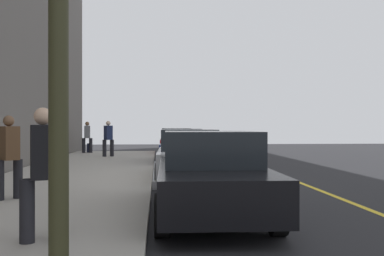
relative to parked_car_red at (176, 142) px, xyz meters
The scene contains 13 objects.
ground_plane 12.52m from the parked_car_red, ahead, with size 56.00×56.00×0.00m, color black.
sidewalk 12.99m from the parked_car_red, 15.71° to the right, with size 28.00×4.60×0.15m, color #A39E93.
lane_stripe_centre 12.87m from the parked_car_red, 13.45° to the left, with size 28.00×0.14×0.01m, color gold.
snow_bank_curb 10.85m from the parked_car_red, ahead, with size 6.75×0.56×0.22m, color white.
parked_car_red is the anchor object (origin of this frame).
parked_car_navy 6.41m from the parked_car_red, ahead, with size 4.78×2.04×1.51m.
parked_car_silver 12.36m from the parked_car_red, ahead, with size 4.29×2.00×1.51m.
parked_car_black 17.54m from the parked_car_red, ahead, with size 4.65×1.96×1.51m.
pedestrian_navy_coat 4.87m from the parked_car_red, 45.54° to the right, with size 0.55×0.53×1.73m.
pedestrian_brown_coat 16.80m from the parked_car_red, 13.85° to the right, with size 0.53×0.50×1.67m.
pedestrian_black_coat 19.87m from the parked_car_red, ahead, with size 0.52×0.54×1.69m.
pedestrian_grey_coat 4.99m from the parked_car_red, 87.77° to the right, with size 0.49×0.57×1.74m.
rolling_suitcase 4.93m from the parked_car_red, 92.01° to the right, with size 0.34×0.22×0.87m.
Camera 1 is at (12.96, -0.85, 1.59)m, focal length 41.78 mm.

